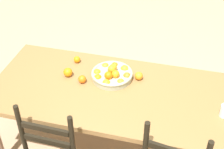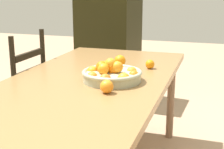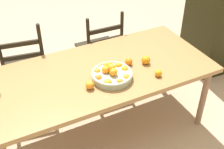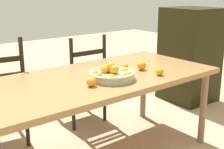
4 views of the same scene
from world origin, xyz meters
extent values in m
plane|color=tan|center=(0.00, 0.00, 0.00)|extent=(12.00, 12.00, 0.00)
cube|color=olive|center=(0.00, 0.00, 0.70)|extent=(2.01, 0.93, 0.04)
cylinder|color=#84634A|center=(0.93, -0.39, 0.34)|extent=(0.06, 0.06, 0.68)
cylinder|color=#84634A|center=(0.93, 0.39, 0.34)|extent=(0.06, 0.06, 0.68)
cube|color=black|center=(0.34, 0.77, 0.43)|extent=(0.45, 0.45, 0.03)
cylinder|color=black|center=(0.54, 0.96, 0.21)|extent=(0.04, 0.04, 0.42)
cylinder|color=black|center=(0.15, 0.97, 0.21)|extent=(0.04, 0.04, 0.42)
cylinder|color=black|center=(0.53, 0.57, 0.21)|extent=(0.04, 0.04, 0.42)
cylinder|color=black|center=(0.14, 0.58, 0.21)|extent=(0.04, 0.04, 0.42)
cylinder|color=black|center=(0.53, 0.57, 0.69)|extent=(0.04, 0.04, 0.49)
cylinder|color=black|center=(0.14, 0.58, 0.69)|extent=(0.04, 0.04, 0.49)
cube|color=black|center=(0.34, 0.57, 0.65)|extent=(0.35, 0.03, 0.04)
cube|color=black|center=(0.34, 0.57, 0.77)|extent=(0.35, 0.03, 0.04)
cube|color=black|center=(-0.51, 0.78, 0.45)|extent=(0.50, 0.50, 0.03)
cylinder|color=black|center=(-0.30, 0.94, 0.22)|extent=(0.04, 0.04, 0.44)
cylinder|color=black|center=(-0.67, 1.00, 0.22)|extent=(0.04, 0.04, 0.44)
cylinder|color=black|center=(-0.35, 0.56, 0.22)|extent=(0.04, 0.04, 0.44)
cylinder|color=black|center=(-0.73, 0.62, 0.22)|extent=(0.04, 0.04, 0.44)
cylinder|color=black|center=(-0.35, 0.56, 0.73)|extent=(0.04, 0.04, 0.53)
cylinder|color=black|center=(-0.73, 0.62, 0.73)|extent=(0.04, 0.04, 0.53)
cube|color=black|center=(-0.54, 0.59, 0.68)|extent=(0.34, 0.08, 0.04)
cube|color=black|center=(-0.54, 0.59, 0.82)|extent=(0.34, 0.08, 0.04)
cube|color=black|center=(1.78, 0.44, 0.58)|extent=(0.60, 0.63, 1.16)
cylinder|color=#A6AA8D|center=(0.05, -0.15, 0.75)|extent=(0.34, 0.34, 0.05)
torus|color=#A6AA8D|center=(0.05, -0.15, 0.77)|extent=(0.35, 0.35, 0.02)
sphere|color=orange|center=(0.18, -0.14, 0.76)|extent=(0.07, 0.07, 0.07)
sphere|color=orange|center=(0.15, -0.07, 0.76)|extent=(0.07, 0.07, 0.07)
sphere|color=orange|center=(0.06, -0.02, 0.76)|extent=(0.07, 0.07, 0.07)
sphere|color=orange|center=(-0.05, -0.07, 0.76)|extent=(0.06, 0.06, 0.06)
sphere|color=orange|center=(-0.08, -0.15, 0.76)|extent=(0.07, 0.07, 0.07)
sphere|color=orange|center=(-0.04, -0.25, 0.76)|extent=(0.07, 0.07, 0.07)
sphere|color=orange|center=(0.06, -0.28, 0.76)|extent=(0.06, 0.06, 0.06)
sphere|color=orange|center=(0.14, -0.25, 0.76)|extent=(0.06, 0.06, 0.06)
sphere|color=orange|center=(0.05, -0.14, 0.83)|extent=(0.06, 0.06, 0.06)
sphere|color=orange|center=(0.01, -0.11, 0.80)|extent=(0.07, 0.07, 0.07)
sphere|color=orange|center=(0.05, -0.16, 0.80)|extent=(0.07, 0.07, 0.07)
sphere|color=orange|center=(0.05, -0.19, 0.81)|extent=(0.07, 0.07, 0.07)
sphere|color=orange|center=(0.06, -0.08, 0.80)|extent=(0.07, 0.07, 0.07)
sphere|color=orange|center=(-0.17, -0.19, 0.76)|extent=(0.07, 0.07, 0.07)
sphere|color=orange|center=(0.42, -0.30, 0.75)|extent=(0.06, 0.06, 0.06)
sphere|color=orange|center=(0.42, -0.09, 0.76)|extent=(0.08, 0.08, 0.08)
sphere|color=orange|center=(0.28, -0.04, 0.75)|extent=(0.07, 0.07, 0.07)
camera|label=1|loc=(-0.49, 1.95, 2.42)|focal=51.91mm
camera|label=2|loc=(-1.74, -0.73, 1.26)|focal=53.76mm
camera|label=3|loc=(-0.85, -1.95, 2.23)|focal=47.63mm
camera|label=4|loc=(-1.36, -1.90, 1.39)|focal=49.58mm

